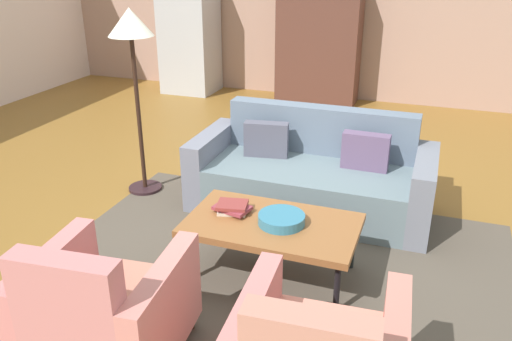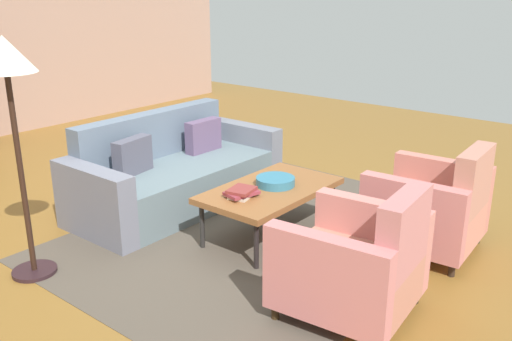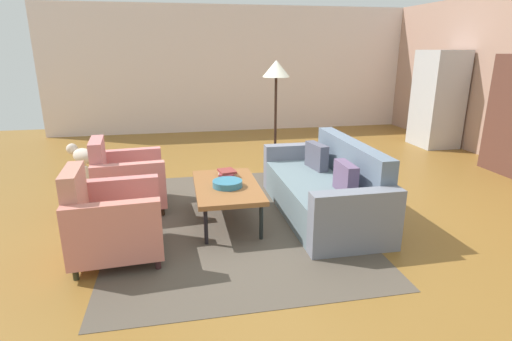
{
  "view_description": "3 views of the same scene",
  "coord_description": "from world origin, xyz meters",
  "px_view_note": "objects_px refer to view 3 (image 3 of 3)",
  "views": [
    {
      "loc": [
        1.34,
        -3.86,
        2.21
      ],
      "look_at": [
        0.11,
        -0.43,
        0.63
      ],
      "focal_mm": 36.6,
      "sensor_mm": 36.0,
      "label": 1
    },
    {
      "loc": [
        -3.09,
        -3.47,
        2.04
      ],
      "look_at": [
        0.42,
        -0.61,
        0.52
      ],
      "focal_mm": 39.36,
      "sensor_mm": 36.0,
      "label": 2
    },
    {
      "loc": [
        4.55,
        -1.31,
        1.89
      ],
      "look_at": [
        0.15,
        -0.44,
        0.51
      ],
      "focal_mm": 28.1,
      "sensor_mm": 36.0,
      "label": 3
    }
  ],
  "objects_px": {
    "refrigerator": "(438,99)",
    "floor_lamp": "(276,79)",
    "couch": "(327,190)",
    "coffee_table": "(227,188)",
    "armchair_right": "(109,223)",
    "armchair_left": "(124,182)",
    "book_stack": "(227,173)",
    "fruit_bowl": "(227,184)",
    "dog": "(82,156)"
  },
  "relations": [
    {
      "from": "refrigerator",
      "to": "floor_lamp",
      "type": "bearing_deg",
      "value": -70.79
    },
    {
      "from": "couch",
      "to": "floor_lamp",
      "type": "distance_m",
      "value": 2.0
    },
    {
      "from": "refrigerator",
      "to": "floor_lamp",
      "type": "height_order",
      "value": "refrigerator"
    },
    {
      "from": "coffee_table",
      "to": "armchair_right",
      "type": "xyz_separation_m",
      "value": [
        0.6,
        -1.17,
        -0.05
      ]
    },
    {
      "from": "refrigerator",
      "to": "armchair_left",
      "type": "bearing_deg",
      "value": -68.26
    },
    {
      "from": "armchair_right",
      "to": "book_stack",
      "type": "relative_size",
      "value": 3.11
    },
    {
      "from": "fruit_bowl",
      "to": "book_stack",
      "type": "bearing_deg",
      "value": 173.67
    },
    {
      "from": "armchair_right",
      "to": "couch",
      "type": "bearing_deg",
      "value": 100.78
    },
    {
      "from": "book_stack",
      "to": "dog",
      "type": "height_order",
      "value": "book_stack"
    },
    {
      "from": "armchair_right",
      "to": "refrigerator",
      "type": "xyz_separation_m",
      "value": [
        -3.47,
        5.69,
        0.58
      ]
    },
    {
      "from": "armchair_left",
      "to": "floor_lamp",
      "type": "xyz_separation_m",
      "value": [
        -1.02,
        2.12,
        1.1
      ]
    },
    {
      "from": "armchair_left",
      "to": "refrigerator",
      "type": "bearing_deg",
      "value": 106.27
    },
    {
      "from": "armchair_right",
      "to": "floor_lamp",
      "type": "relative_size",
      "value": 0.51
    },
    {
      "from": "couch",
      "to": "dog",
      "type": "relative_size",
      "value": 3.86
    },
    {
      "from": "armchair_left",
      "to": "book_stack",
      "type": "distance_m",
      "value": 1.25
    },
    {
      "from": "floor_lamp",
      "to": "dog",
      "type": "bearing_deg",
      "value": -99.12
    },
    {
      "from": "book_stack",
      "to": "refrigerator",
      "type": "xyz_separation_m",
      "value": [
        -2.55,
        4.48,
        0.46
      ]
    },
    {
      "from": "armchair_right",
      "to": "floor_lamp",
      "type": "xyz_separation_m",
      "value": [
        -2.22,
        2.12,
        1.1
      ]
    },
    {
      "from": "coffee_table",
      "to": "armchair_left",
      "type": "distance_m",
      "value": 1.31
    },
    {
      "from": "refrigerator",
      "to": "fruit_bowl",
      "type": "bearing_deg",
      "value": -57.07
    },
    {
      "from": "fruit_bowl",
      "to": "floor_lamp",
      "type": "bearing_deg",
      "value": 150.58
    },
    {
      "from": "floor_lamp",
      "to": "armchair_right",
      "type": "bearing_deg",
      "value": -43.62
    },
    {
      "from": "couch",
      "to": "fruit_bowl",
      "type": "relative_size",
      "value": 6.46
    },
    {
      "from": "armchair_right",
      "to": "refrigerator",
      "type": "bearing_deg",
      "value": 117.72
    },
    {
      "from": "floor_lamp",
      "to": "coffee_table",
      "type": "bearing_deg",
      "value": -30.44
    },
    {
      "from": "book_stack",
      "to": "refrigerator",
      "type": "height_order",
      "value": "refrigerator"
    },
    {
      "from": "couch",
      "to": "coffee_table",
      "type": "height_order",
      "value": "couch"
    },
    {
      "from": "refrigerator",
      "to": "floor_lamp",
      "type": "distance_m",
      "value": 3.82
    },
    {
      "from": "dog",
      "to": "couch",
      "type": "bearing_deg",
      "value": -167.99
    },
    {
      "from": "dog",
      "to": "book_stack",
      "type": "bearing_deg",
      "value": -175.98
    },
    {
      "from": "book_stack",
      "to": "dog",
      "type": "bearing_deg",
      "value": -131.59
    },
    {
      "from": "coffee_table",
      "to": "armchair_right",
      "type": "bearing_deg",
      "value": -62.61
    },
    {
      "from": "fruit_bowl",
      "to": "book_stack",
      "type": "relative_size",
      "value": 1.15
    },
    {
      "from": "couch",
      "to": "armchair_left",
      "type": "height_order",
      "value": "armchair_left"
    },
    {
      "from": "coffee_table",
      "to": "fruit_bowl",
      "type": "relative_size",
      "value": 3.69
    },
    {
      "from": "armchair_right",
      "to": "dog",
      "type": "xyz_separation_m",
      "value": [
        -2.69,
        -0.78,
        -0.03
      ]
    },
    {
      "from": "armchair_left",
      "to": "dog",
      "type": "bearing_deg",
      "value": -157.78
    },
    {
      "from": "armchair_right",
      "to": "floor_lamp",
      "type": "bearing_deg",
      "value": 132.75
    },
    {
      "from": "dog",
      "to": "floor_lamp",
      "type": "bearing_deg",
      "value": -143.51
    },
    {
      "from": "armchair_right",
      "to": "book_stack",
      "type": "xyz_separation_m",
      "value": [
        -0.92,
        1.21,
        0.13
      ]
    },
    {
      "from": "coffee_table",
      "to": "fruit_bowl",
      "type": "xyz_separation_m",
      "value": [
        0.07,
        0.0,
        0.07
      ]
    },
    {
      "from": "couch",
      "to": "armchair_left",
      "type": "xyz_separation_m",
      "value": [
        -0.59,
        -2.35,
        0.06
      ]
    },
    {
      "from": "coffee_table",
      "to": "fruit_bowl",
      "type": "distance_m",
      "value": 0.1
    },
    {
      "from": "armchair_right",
      "to": "fruit_bowl",
      "type": "height_order",
      "value": "armchair_right"
    },
    {
      "from": "armchair_right",
      "to": "fruit_bowl",
      "type": "bearing_deg",
      "value": 111.06
    },
    {
      "from": "book_stack",
      "to": "dog",
      "type": "distance_m",
      "value": 2.67
    },
    {
      "from": "floor_lamp",
      "to": "fruit_bowl",
      "type": "bearing_deg",
      "value": -29.42
    },
    {
      "from": "coffee_table",
      "to": "refrigerator",
      "type": "bearing_deg",
      "value": 122.32
    },
    {
      "from": "refrigerator",
      "to": "armchair_right",
      "type": "bearing_deg",
      "value": -58.65
    },
    {
      "from": "coffee_table",
      "to": "armchair_right",
      "type": "distance_m",
      "value": 1.31
    }
  ]
}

